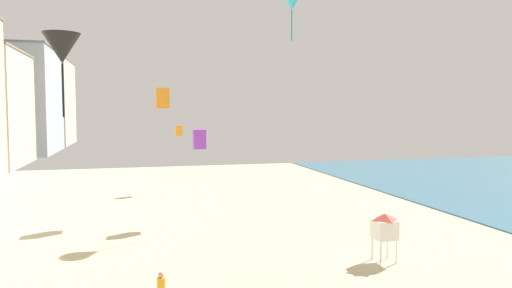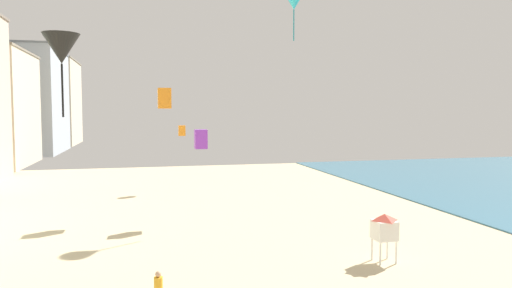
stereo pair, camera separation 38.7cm
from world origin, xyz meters
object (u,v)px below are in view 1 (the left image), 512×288
Objects in this scene: lifeguard_stand at (385,227)px; kite_orange_box at (179,131)px; kite_orange_box_2 at (162,98)px; kite_cyan_delta at (292,1)px; kite_purple_box at (199,139)px; kite_black_delta at (62,48)px.

kite_orange_box reaches higher than lifeguard_stand.
kite_cyan_delta is (10.16, -0.72, 7.72)m from kite_orange_box_2.
kite_purple_box is 1.32× the size of kite_orange_box.
kite_orange_box_2 reaches higher than kite_purple_box.
kite_orange_box is (-8.22, 25.62, 4.11)m from lifeguard_stand.
kite_orange_box is 0.27× the size of kite_black_delta.
kite_orange_box is (-0.18, 13.69, 0.08)m from kite_purple_box.
kite_black_delta is 1.01× the size of kite_cyan_delta.
lifeguard_stand is at bearing -4.97° from kite_black_delta.
kite_orange_box_2 is 14.78m from kite_black_delta.
kite_orange_box is at bearing 72.84° from kite_black_delta.
kite_cyan_delta is at bearing 87.80° from lifeguard_stand.
kite_orange_box is 17.44m from kite_cyan_delta.
kite_orange_box_2 is (-2.38, 3.11, 3.00)m from kite_purple_box.
kite_purple_box is at bearing 54.03° from kite_black_delta.
kite_black_delta is at bearing 171.74° from lifeguard_stand.
kite_orange_box_2 reaches higher than kite_orange_box.
kite_black_delta is (-5.29, -13.67, 1.85)m from kite_orange_box_2.
lifeguard_stand is 1.63× the size of kite_orange_box_2.
kite_purple_box is 13.69m from kite_orange_box.
kite_black_delta reaches higher than kite_orange_box.
kite_cyan_delta reaches higher than kite_orange_box.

